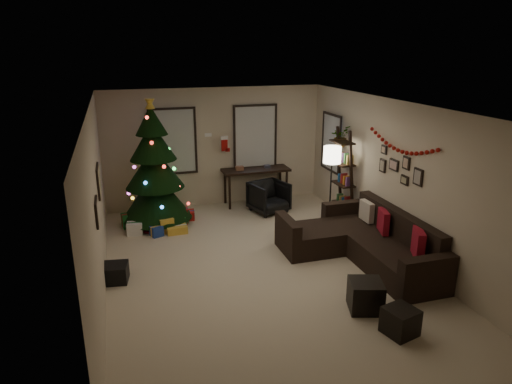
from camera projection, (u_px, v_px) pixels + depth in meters
floor at (261, 268)px, 7.80m from camera, size 7.00×7.00×0.00m
ceiling at (261, 106)px, 6.99m from camera, size 7.00×7.00×0.00m
wall_back at (215, 147)px, 10.59m from camera, size 5.00×0.00×5.00m
wall_front at (377, 303)px, 4.20m from camera, size 5.00×0.00×5.00m
wall_left at (97, 207)px, 6.70m from camera, size 0.00×7.00×7.00m
wall_right at (397, 179)px, 8.09m from camera, size 0.00×7.00×7.00m
window_back_left at (173, 141)px, 10.23m from camera, size 1.05×0.06×1.50m
window_back_right at (255, 137)px, 10.76m from camera, size 1.05×0.06×1.50m
window_right_wall at (332, 143)px, 10.36m from camera, size 0.06×0.90×1.30m
christmas_tree at (155, 172)px, 9.41m from camera, size 1.45×1.45×2.69m
presents at (163, 222)px, 9.48m from camera, size 1.50×1.01×0.30m
sofa at (363, 243)px, 8.08m from camera, size 1.94×2.81×0.88m
pillow_red_a at (418, 244)px, 7.18m from camera, size 0.30×0.46×0.45m
pillow_red_b at (383, 221)px, 8.10m from camera, size 0.22×0.42×0.40m
pillow_cream at (367, 211)px, 8.62m from camera, size 0.11×0.37×0.37m
ottoman_near at (365, 296)px, 6.52m from camera, size 0.57×0.57×0.43m
ottoman_far at (400, 321)px, 5.97m from camera, size 0.46×0.46×0.36m
desk at (256, 173)px, 10.76m from camera, size 1.56×0.56×0.84m
desk_chair at (269, 197)px, 10.32m from camera, size 0.84×0.81×0.70m
bookshelf at (344, 178)px, 9.56m from camera, size 0.30×0.58×2.00m
potted_plant at (340, 133)px, 9.55m from camera, size 0.67×0.66×0.56m
floor_lamp at (332, 160)px, 9.25m from camera, size 0.35×0.35×1.66m
art_map at (99, 181)px, 7.52m from camera, size 0.04×0.60×0.50m
art_abstract at (97, 212)px, 6.28m from camera, size 0.04×0.45×0.35m
gallery at (400, 168)px, 7.95m from camera, size 0.03×1.25×0.54m
garland at (401, 144)px, 7.80m from camera, size 0.08×1.90×0.30m
stocking_left at (208, 140)px, 10.52m from camera, size 0.20×0.05×0.36m
stocking_right at (225, 144)px, 10.44m from camera, size 0.20×0.05×0.36m
storage_bin at (109, 273)px, 7.31m from camera, size 0.63×0.47×0.29m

